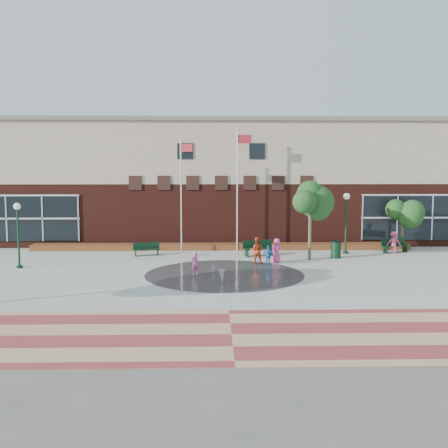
{
  "coord_description": "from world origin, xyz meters",
  "views": [
    {
      "loc": [
        -0.65,
        -24.22,
        5.62
      ],
      "look_at": [
        0.0,
        4.0,
        2.6
      ],
      "focal_mm": 42.0,
      "sensor_mm": 36.0,
      "label": 1
    }
  ],
  "objects_px": {
    "flagpole_right": "(238,183)",
    "child_splash": "(195,263)",
    "bench_left": "(147,252)",
    "trash_can": "(336,250)",
    "flagpole_left": "(182,189)"
  },
  "relations": [
    {
      "from": "flagpole_right",
      "to": "trash_can",
      "type": "relative_size",
      "value": 7.63
    },
    {
      "from": "bench_left",
      "to": "trash_can",
      "type": "relative_size",
      "value": 1.62
    },
    {
      "from": "flagpole_right",
      "to": "child_splash",
      "type": "relative_size",
      "value": 6.65
    },
    {
      "from": "flagpole_right",
      "to": "child_splash",
      "type": "xyz_separation_m",
      "value": [
        -2.67,
        -7.94,
        -4.02
      ]
    },
    {
      "from": "bench_left",
      "to": "child_splash",
      "type": "distance_m",
      "value": 6.91
    },
    {
      "from": "flagpole_left",
      "to": "child_splash",
      "type": "relative_size",
      "value": 6.07
    },
    {
      "from": "flagpole_right",
      "to": "trash_can",
      "type": "xyz_separation_m",
      "value": [
        5.98,
        -3.06,
        -4.09
      ]
    },
    {
      "from": "flagpole_left",
      "to": "trash_can",
      "type": "distance_m",
      "value": 10.61
    },
    {
      "from": "bench_left",
      "to": "child_splash",
      "type": "bearing_deg",
      "value": -74.79
    },
    {
      "from": "flagpole_left",
      "to": "flagpole_right",
      "type": "height_order",
      "value": "flagpole_right"
    },
    {
      "from": "child_splash",
      "to": "flagpole_left",
      "type": "bearing_deg",
      "value": -119.74
    },
    {
      "from": "flagpole_left",
      "to": "flagpole_right",
      "type": "relative_size",
      "value": 0.91
    },
    {
      "from": "flagpole_right",
      "to": "trash_can",
      "type": "distance_m",
      "value": 7.87
    },
    {
      "from": "bench_left",
      "to": "flagpole_right",
      "type": "bearing_deg",
      "value": 4.16
    },
    {
      "from": "flagpole_left",
      "to": "trash_can",
      "type": "height_order",
      "value": "flagpole_left"
    }
  ]
}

